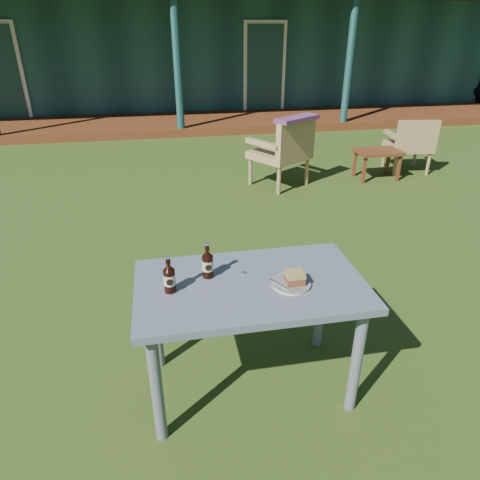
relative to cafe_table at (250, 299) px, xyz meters
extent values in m
plane|color=#334916|center=(0.00, 1.60, -0.62)|extent=(80.00, 80.00, 0.00)
cube|color=#19413F|center=(0.00, 11.10, 0.68)|extent=(15.00, 6.00, 2.60)
cube|color=#592C15|center=(0.00, 7.20, -0.54)|extent=(15.00, 1.80, 0.16)
cylinder|color=#19413F|center=(0.00, 6.40, 0.61)|extent=(0.14, 0.14, 2.45)
cylinder|color=#19413F|center=(3.25, 6.40, 0.61)|extent=(0.14, 0.14, 2.45)
cube|color=white|center=(2.00, 8.08, 0.38)|extent=(0.95, 0.06, 2.00)
cube|color=#193D38|center=(2.00, 8.05, 0.38)|extent=(0.80, 0.04, 1.85)
cube|color=#535F69|center=(0.00, 0.00, 0.08)|extent=(1.20, 0.70, 0.04)
cylinder|color=slate|center=(-0.52, -0.27, -0.28)|extent=(0.06, 0.06, 0.68)
cylinder|color=slate|center=(0.52, -0.27, -0.28)|extent=(0.06, 0.06, 0.68)
cylinder|color=slate|center=(-0.52, 0.27, -0.28)|extent=(0.06, 0.06, 0.68)
cylinder|color=slate|center=(0.52, 0.27, -0.28)|extent=(0.06, 0.06, 0.68)
cylinder|color=silver|center=(0.20, -0.06, 0.11)|extent=(0.20, 0.20, 0.01)
cylinder|color=olive|center=(0.20, -0.06, 0.11)|extent=(0.20, 0.20, 0.00)
cube|color=brown|center=(0.22, -0.06, 0.14)|extent=(0.09, 0.08, 0.04)
cube|color=olive|center=(0.22, -0.06, 0.17)|extent=(0.09, 0.09, 0.02)
cube|color=silver|center=(0.14, -0.07, 0.12)|extent=(0.08, 0.13, 0.00)
cylinder|color=black|center=(-0.21, 0.10, 0.16)|extent=(0.06, 0.06, 0.12)
cone|color=black|center=(-0.21, 0.10, 0.24)|extent=(0.06, 0.06, 0.03)
cylinder|color=black|center=(-0.21, 0.10, 0.28)|extent=(0.02, 0.02, 0.03)
cylinder|color=silver|center=(-0.21, 0.10, 0.30)|extent=(0.03, 0.03, 0.01)
cylinder|color=#BAB784|center=(-0.21, 0.10, 0.17)|extent=(0.06, 0.06, 0.06)
cylinder|color=black|center=(-0.21, 0.07, 0.17)|extent=(0.03, 0.00, 0.03)
cylinder|color=black|center=(-0.41, -0.01, 0.16)|extent=(0.06, 0.06, 0.12)
cone|color=black|center=(-0.41, -0.01, 0.24)|extent=(0.06, 0.06, 0.03)
cylinder|color=black|center=(-0.41, -0.01, 0.28)|extent=(0.02, 0.02, 0.03)
cylinder|color=silver|center=(-0.41, -0.01, 0.30)|extent=(0.03, 0.03, 0.01)
cylinder|color=#BAB784|center=(-0.41, -0.01, 0.17)|extent=(0.06, 0.06, 0.06)
cylinder|color=black|center=(-0.41, -0.04, 0.17)|extent=(0.03, 0.00, 0.03)
cylinder|color=silver|center=(-0.02, 0.09, 0.11)|extent=(0.03, 0.03, 0.01)
cube|color=#9F814F|center=(1.10, 3.42, -0.21)|extent=(0.88, 0.86, 0.09)
cube|color=#9F814F|center=(1.24, 3.20, 0.05)|extent=(0.59, 0.42, 0.43)
cube|color=#9F814F|center=(1.33, 3.60, -0.02)|extent=(0.37, 0.52, 0.06)
cube|color=#9F814F|center=(0.85, 3.29, -0.02)|extent=(0.37, 0.52, 0.06)
cylinder|color=#9F814F|center=(1.20, 3.79, -0.44)|extent=(0.05, 0.05, 0.36)
cylinder|color=#9F814F|center=(0.73, 3.49, -0.44)|extent=(0.05, 0.05, 0.36)
cylinder|color=#9F814F|center=(1.47, 3.36, -0.44)|extent=(0.05, 0.05, 0.36)
cylinder|color=#9F814F|center=(1.01, 3.06, -0.44)|extent=(0.05, 0.05, 0.36)
cube|color=#9F814F|center=(3.08, 3.68, -0.26)|extent=(0.63, 0.60, 0.08)
cube|color=#9F814F|center=(3.05, 3.45, -0.04)|extent=(0.57, 0.14, 0.37)
cube|color=#9F814F|center=(3.33, 3.67, -0.10)|extent=(0.13, 0.50, 0.05)
cube|color=#9F814F|center=(2.83, 3.73, -0.10)|extent=(0.13, 0.50, 0.05)
cylinder|color=#9F814F|center=(3.35, 3.87, -0.46)|extent=(0.04, 0.04, 0.31)
cylinder|color=#9F814F|center=(2.87, 3.93, -0.46)|extent=(0.04, 0.04, 0.31)
cylinder|color=#9F814F|center=(3.29, 3.43, -0.46)|extent=(0.04, 0.04, 0.31)
cylinder|color=#9F814F|center=(2.81, 3.49, -0.46)|extent=(0.04, 0.04, 0.31)
cube|color=#643459|center=(1.24, 3.20, 0.28)|extent=(0.63, 0.51, 0.05)
cube|color=#592C15|center=(2.49, 3.41, -0.24)|extent=(0.60, 0.40, 0.04)
cube|color=#592C15|center=(2.24, 3.26, -0.44)|extent=(0.04, 0.04, 0.36)
cube|color=#592C15|center=(2.74, 3.26, -0.44)|extent=(0.04, 0.04, 0.36)
cube|color=#592C15|center=(2.24, 3.56, -0.44)|extent=(0.04, 0.04, 0.36)
cube|color=#592C15|center=(2.74, 3.56, -0.44)|extent=(0.04, 0.04, 0.36)
camera|label=1|loc=(-0.40, -1.85, 1.31)|focal=32.00mm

